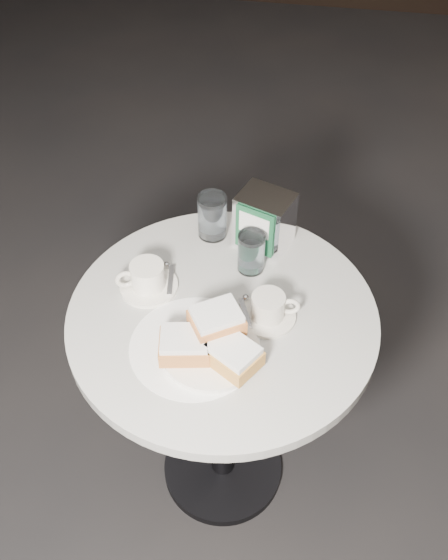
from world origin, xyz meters
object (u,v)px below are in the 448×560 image
water_glass_left (212,217)px  water_glass_right (251,253)px  coffee_cup_left (147,278)px  coffee_cup_right (268,309)px  cafe_table (223,365)px  napkin_dispenser (264,221)px  beignet_plate (211,344)px

water_glass_left → water_glass_right: (0.11, -0.10, -0.01)m
water_glass_left → water_glass_right: bearing=-43.0°
coffee_cup_left → coffee_cup_right: (0.29, -0.04, -0.00)m
coffee_cup_left → water_glass_right: size_ratio=1.73×
cafe_table → water_glass_right: bearing=74.4°
coffee_cup_right → napkin_dispenser: bearing=91.8°
water_glass_left → napkin_dispenser: (0.13, -0.01, 0.02)m
water_glass_right → coffee_cup_left: bearing=-155.2°
beignet_plate → napkin_dispenser: size_ratio=1.54×
cafe_table → water_glass_left: (-0.07, 0.26, 0.25)m
cafe_table → water_glass_right: size_ratio=7.21×
cafe_table → napkin_dispenser: napkin_dispenser is taller
coffee_cup_right → napkin_dispenser: napkin_dispenser is taller
cafe_table → beignet_plate: 0.26m
napkin_dispenser → cafe_table: bearing=-83.6°
beignet_plate → napkin_dispenser: 0.37m
coffee_cup_right → water_glass_left: water_glass_left is taller
coffee_cup_left → napkin_dispenser: (0.24, 0.20, 0.04)m
water_glass_right → napkin_dispenser: napkin_dispenser is taller
cafe_table → coffee_cup_left: size_ratio=4.18×
coffee_cup_right → water_glass_right: bearing=104.1°
cafe_table → water_glass_left: 0.37m
beignet_plate → water_glass_left: bearing=100.0°
coffee_cup_left → water_glass_left: 0.24m
coffee_cup_right → napkin_dispenser: 0.25m
napkin_dispenser → water_glass_right: bearing=-81.0°
coffee_cup_right → water_glass_left: 0.31m
cafe_table → coffee_cup_right: 0.25m
cafe_table → coffee_cup_left: coffee_cup_left is taller
coffee_cup_right → water_glass_left: size_ratio=1.23×
cafe_table → coffee_cup_right: bearing=2.2°
beignet_plate → coffee_cup_left: beignet_plate is taller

